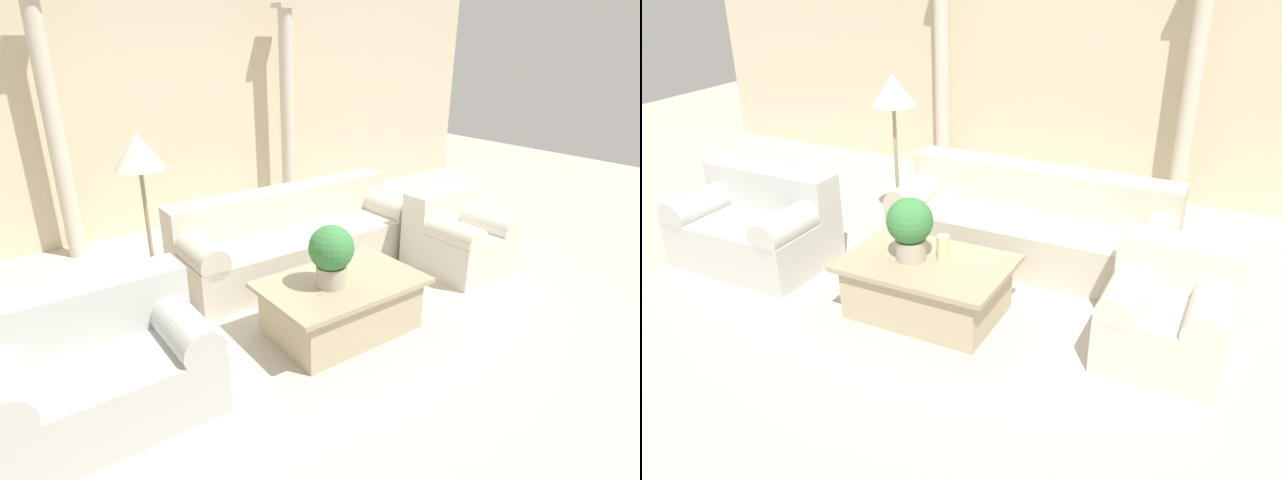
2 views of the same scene
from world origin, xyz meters
TOP-DOWN VIEW (x-y plane):
  - ground_plane at (0.00, 0.00)m, footprint 16.00×16.00m
  - wall_back at (0.00, 2.72)m, footprint 10.00×0.06m
  - sofa_long at (0.37, 0.69)m, footprint 2.49×0.88m
  - loveseat at (-1.83, -0.41)m, footprint 1.30×0.88m
  - coffee_table at (-0.02, -0.55)m, footprint 1.26×0.83m
  - potted_plant at (-0.14, -0.57)m, footprint 0.35×0.35m
  - pillar_candle at (0.07, -0.46)m, footprint 0.10×0.10m
  - floor_lamp at (-1.08, 0.76)m, footprint 0.41×0.41m
  - column_left at (-1.41, 2.37)m, footprint 0.25×0.25m
  - column_right at (1.37, 2.37)m, footprint 0.25×0.25m
  - armchair at (1.72, -0.26)m, footprint 0.82×0.87m

SIDE VIEW (x-z plane):
  - ground_plane at x=0.00m, z-range 0.00..0.00m
  - coffee_table at x=-0.02m, z-range 0.01..0.45m
  - sofa_long at x=0.37m, z-range -0.07..0.73m
  - loveseat at x=-1.83m, z-range -0.06..0.74m
  - armchair at x=1.72m, z-range -0.04..0.72m
  - pillar_candle at x=0.07m, z-range 0.45..0.64m
  - potted_plant at x=-0.14m, z-range 0.48..0.97m
  - floor_lamp at x=-1.08m, z-range 0.56..2.10m
  - column_left at x=-1.41m, z-range 0.03..2.66m
  - column_right at x=1.37m, z-range 0.03..2.66m
  - wall_back at x=0.00m, z-range 0.00..3.20m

